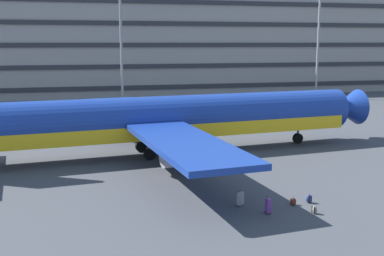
# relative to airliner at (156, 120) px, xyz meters

# --- Properties ---
(ground_plane) EXTENTS (600.00, 600.00, 0.00)m
(ground_plane) POSITION_rel_airliner_xyz_m (-0.86, 0.93, -2.83)
(ground_plane) COLOR #424449
(terminal_structure) EXTENTS (147.98, 17.72, 16.91)m
(terminal_structure) POSITION_rel_airliner_xyz_m (-0.86, 48.71, 5.63)
(terminal_structure) COLOR gray
(terminal_structure) RESTS_ON ground_plane
(airliner) EXTENTS (38.89, 31.63, 9.81)m
(airliner) POSITION_rel_airliner_xyz_m (0.00, 0.00, 0.00)
(airliner) COLOR navy
(airliner) RESTS_ON ground_plane
(light_mast_left) EXTENTS (1.80, 0.50, 25.76)m
(light_mast_left) POSITION_rel_airliner_xyz_m (0.56, 33.14, 11.80)
(light_mast_left) COLOR gray
(light_mast_left) RESTS_ON ground_plane
(light_mast_center_left) EXTENTS (1.80, 0.50, 22.08)m
(light_mast_center_left) POSITION_rel_airliner_xyz_m (31.67, 33.14, 9.91)
(light_mast_center_left) COLOR gray
(light_mast_center_left) RESTS_ON ground_plane
(suitcase_black) EXTENTS (0.22, 0.40, 0.93)m
(suitcase_black) POSITION_rel_airliner_xyz_m (3.51, -14.52, -2.40)
(suitcase_black) COLOR #72388C
(suitcase_black) RESTS_ON ground_plane
(suitcase_laid_flat) EXTENTS (0.46, 0.44, 0.84)m
(suitcase_laid_flat) POSITION_rel_airliner_xyz_m (2.51, -13.03, -2.43)
(suitcase_laid_flat) COLOR gray
(suitcase_laid_flat) RESTS_ON ground_plane
(backpack_purple) EXTENTS (0.38, 0.36, 0.53)m
(backpack_purple) POSITION_rel_airliner_xyz_m (6.38, -13.52, -2.60)
(backpack_purple) COLOR navy
(backpack_purple) RESTS_ON ground_plane
(backpack_small) EXTENTS (0.40, 0.29, 0.46)m
(backpack_small) POSITION_rel_airliner_xyz_m (5.36, -13.68, -2.63)
(backpack_small) COLOR #592619
(backpack_small) RESTS_ON ground_plane
(backpack_silver) EXTENTS (0.27, 0.37, 0.52)m
(backpack_silver) POSITION_rel_airliner_xyz_m (5.85, -15.18, -2.60)
(backpack_silver) COLOR gray
(backpack_silver) RESTS_ON ground_plane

